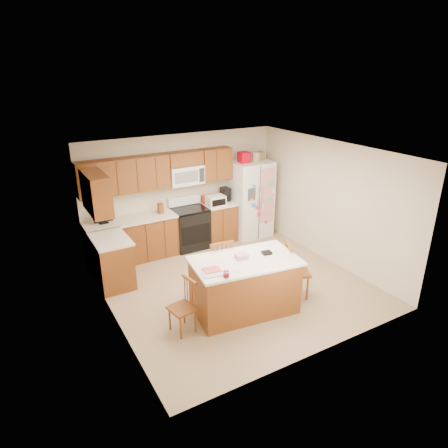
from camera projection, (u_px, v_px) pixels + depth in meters
ground at (234, 284)px, 7.52m from camera, size 4.50×4.50×0.00m
room_shell at (235, 212)px, 6.99m from camera, size 4.60×4.60×2.52m
cabinetry at (149, 219)px, 8.17m from camera, size 3.36×1.56×2.15m
stove at (190, 227)px, 8.91m from camera, size 0.76×0.65×1.13m
refrigerator at (250, 198)px, 9.42m from camera, size 0.90×0.79×2.04m
island at (244, 285)px, 6.55m from camera, size 1.82×1.21×1.03m
windsor_chair_left at (183, 308)px, 6.05m from camera, size 0.42×0.43×0.87m
windsor_chair_back at (218, 268)px, 7.05m from camera, size 0.49×0.47×1.06m
windsor_chair_right at (295, 271)px, 6.98m from camera, size 0.56×0.57×1.01m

